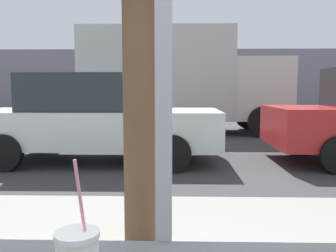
% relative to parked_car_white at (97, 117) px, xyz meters
% --- Properties ---
extents(ground_plane, '(60.00, 60.00, 0.00)m').
position_rel_parked_car_white_xyz_m(ground_plane, '(1.50, 2.31, -0.86)').
color(ground_plane, '#38383A').
extents(building_facade_far, '(28.00, 1.20, 4.09)m').
position_rel_parked_car_white_xyz_m(building_facade_far, '(1.50, 17.82, 1.19)').
color(building_facade_far, gray).
rests_on(building_facade_far, ground).
extents(parked_car_white, '(4.63, 1.97, 1.68)m').
position_rel_parked_car_white_xyz_m(parked_car_white, '(0.00, 0.00, 0.00)').
color(parked_car_white, silver).
rests_on(parked_car_white, ground).
extents(box_truck, '(6.41, 2.44, 3.25)m').
position_rel_parked_car_white_xyz_m(box_truck, '(1.59, 4.56, 0.87)').
color(box_truck, beige).
rests_on(box_truck, ground).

